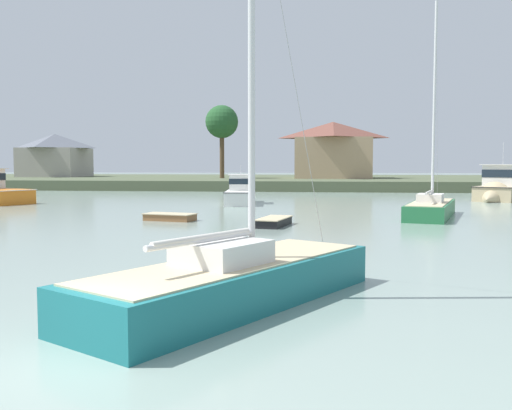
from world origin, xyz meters
name	(u,v)px	position (x,y,z in m)	size (l,w,h in m)	color
ground_plane	(64,366)	(0.00, 0.00, 0.00)	(400.00, 400.00, 0.00)	gray
far_shore_bank	(295,181)	(0.00, 78.14, 0.62)	(178.54, 41.47, 1.24)	#4C563D
sailboat_teal	(234,294)	(2.10, 4.36, 0.26)	(6.50, 8.66, 11.56)	#196B70
cruiser_white	(241,197)	(-2.63, 38.40, 0.52)	(2.93, 8.18, 3.94)	white
dinghy_black	(274,223)	(1.61, 21.21, 0.15)	(1.89, 3.40, 0.61)	black
sailboat_green	(431,213)	(10.79, 27.31, 0.28)	(4.60, 8.89, 13.88)	#236B3D
cruiser_sand	(501,192)	(20.18, 44.74, 0.78)	(7.95, 10.53, 6.34)	tan
dinghy_wood	(170,218)	(-4.63, 23.38, 0.14)	(3.21, 2.05, 0.57)	brown
shore_tree_inland_c	(222,123)	(-10.07, 71.15, 9.10)	(4.65, 4.65, 10.31)	brown
cottage_eastern	(55,155)	(-38.30, 77.92, 4.76)	(9.80, 9.47, 6.79)	#9E998E
cottage_near_water	(333,149)	(5.58, 73.70, 5.38)	(11.33, 10.27, 8.01)	tan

